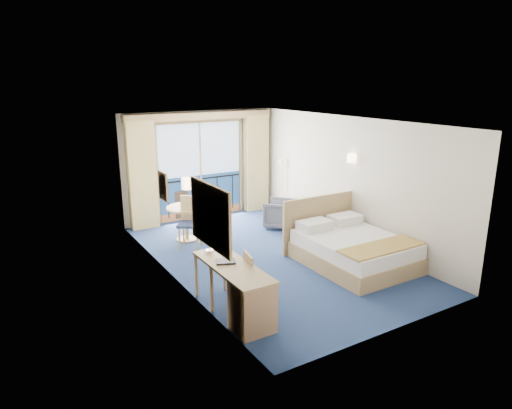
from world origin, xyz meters
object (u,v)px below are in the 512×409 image
object	(u,v)px
nightstand	(328,225)
armchair	(281,214)
bed	(351,248)
desk	(248,299)
floor_lamp	(281,173)
table_chair_a	(210,218)
table_chair_b	(191,219)
round_table	(186,215)
desk_chair	(255,277)

from	to	relation	value
nightstand	armchair	size ratio (longest dim) A/B	0.75
bed	desk	bearing A→B (deg)	-161.15
bed	desk	world-z (taller)	bed
armchair	floor_lamp	world-z (taller)	floor_lamp
armchair	table_chair_a	bearing A→B (deg)	-44.00
nightstand	table_chair_b	world-z (taller)	table_chair_b
round_table	table_chair_a	world-z (taller)	table_chair_a
desk_chair	nightstand	bearing A→B (deg)	-45.68
desk_chair	round_table	world-z (taller)	desk_chair
armchair	round_table	xyz separation A→B (m)	(-2.28, 0.34, 0.24)
armchair	desk	world-z (taller)	desk
table_chair_a	table_chair_b	world-z (taller)	table_chair_b
round_table	bed	bearing A→B (deg)	-53.18
armchair	floor_lamp	xyz separation A→B (m)	(0.59, 0.89, 0.77)
bed	floor_lamp	xyz separation A→B (m)	(0.70, 3.45, 0.79)
floor_lamp	table_chair_b	world-z (taller)	floor_lamp
nightstand	round_table	world-z (taller)	round_table
round_table	nightstand	bearing A→B (deg)	-27.64
bed	desk_chair	xyz separation A→B (m)	(-2.48, -0.54, 0.19)
armchair	desk_chair	distance (m)	4.04
table_chair_a	round_table	bearing A→B (deg)	17.69
bed	round_table	xyz separation A→B (m)	(-2.17, 2.90, 0.26)
armchair	desk_chair	world-z (taller)	desk_chair
desk_chair	bed	bearing A→B (deg)	-66.05
nightstand	desk_chair	size ratio (longest dim) A/B	0.61
nightstand	desk_chair	xyz separation A→B (m)	(-3.10, -1.98, 0.23)
floor_lamp	round_table	world-z (taller)	floor_lamp
round_table	table_chair_b	size ratio (longest dim) A/B	0.78
bed	armchair	xyz separation A→B (m)	(0.10, 2.56, 0.02)
desk	round_table	distance (m)	3.94
bed	floor_lamp	distance (m)	3.61
nightstand	table_chair_b	distance (m)	3.06
desk	table_chair_b	size ratio (longest dim) A/B	1.53
floor_lamp	desk	bearing A→B (deg)	-128.79
floor_lamp	round_table	distance (m)	2.97
bed	desk_chair	world-z (taller)	bed
desk	round_table	xyz separation A→B (m)	(0.69, 3.88, 0.15)
table_chair_a	floor_lamp	bearing A→B (deg)	-111.48
round_table	table_chair_a	bearing A→B (deg)	-32.03
table_chair_a	bed	bearing A→B (deg)	173.07
bed	table_chair_a	world-z (taller)	bed
nightstand	floor_lamp	distance (m)	2.17
floor_lamp	desk_chair	xyz separation A→B (m)	(-3.18, -3.99, -0.59)
armchair	table_chair_b	world-z (taller)	table_chair_b
nightstand	desk_chair	distance (m)	3.68
armchair	round_table	world-z (taller)	round_table
bed	desk_chair	size ratio (longest dim) A/B	2.37
nightstand	floor_lamp	world-z (taller)	floor_lamp
floor_lamp	desk	world-z (taller)	floor_lamp
armchair	table_chair_a	world-z (taller)	table_chair_a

